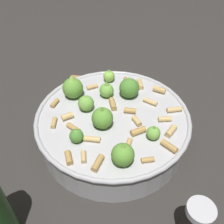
# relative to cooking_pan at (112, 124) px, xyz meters

# --- Properties ---
(ground_plane) EXTENTS (2.40, 2.40, 0.00)m
(ground_plane) POSITION_rel_cooking_pan_xyz_m (-0.00, 0.00, -0.04)
(ground_plane) COLOR #2D2B28
(cooking_pan) EXTENTS (0.32, 0.32, 0.13)m
(cooking_pan) POSITION_rel_cooking_pan_xyz_m (0.00, 0.00, 0.00)
(cooking_pan) COLOR #B7B7BC
(cooking_pan) RESTS_ON ground
(pepper_shaker) EXTENTS (0.04, 0.04, 0.09)m
(pepper_shaker) POSITION_rel_cooking_pan_xyz_m (-0.13, 0.21, 0.00)
(pepper_shaker) COLOR black
(pepper_shaker) RESTS_ON ground
(wooden_spoon) EXTENTS (0.24, 0.06, 0.02)m
(wooden_spoon) POSITION_rel_cooking_pan_xyz_m (-0.02, -0.20, -0.03)
(wooden_spoon) COLOR #9E703D
(wooden_spoon) RESTS_ON ground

